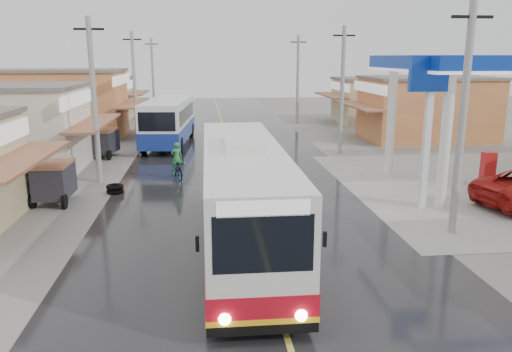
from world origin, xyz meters
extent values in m
plane|color=slate|center=(0.00, 0.00, 0.00)|extent=(120.00, 120.00, 0.00)
cube|color=black|center=(0.00, 15.00, 0.01)|extent=(12.00, 90.00, 0.02)
cube|color=#D8CC4C|center=(0.00, 15.00, 0.02)|extent=(0.15, 90.00, 0.01)
cube|color=gray|center=(13.00, 6.00, 0.01)|extent=(16.00, 16.00, 0.03)
cylinder|color=white|center=(8.00, 9.00, 2.75)|extent=(0.44, 0.44, 5.50)
cylinder|color=white|center=(8.00, 3.00, 2.75)|extent=(0.44, 0.44, 5.50)
cube|color=gray|center=(13.00, 6.00, 0.10)|extent=(4.00, 1.20, 0.20)
cube|color=#B21919|center=(11.80, 6.00, 0.95)|extent=(0.60, 0.45, 1.50)
cube|color=white|center=(7.20, 3.00, 3.00)|extent=(0.25, 0.25, 6.00)
cube|color=#0A2E97|center=(7.20, 3.00, 5.50)|extent=(1.80, 0.30, 1.40)
cube|color=silver|center=(-0.54, -0.68, 1.98)|extent=(2.49, 11.62, 2.85)
cube|color=black|center=(-0.54, -0.68, 0.46)|extent=(2.51, 11.64, 0.29)
cube|color=red|center=(-0.54, -0.68, 0.94)|extent=(2.54, 11.66, 0.53)
cube|color=yellow|center=(-0.54, -0.68, 0.62)|extent=(2.55, 11.67, 0.14)
cube|color=black|center=(-0.54, -0.19, 2.29)|extent=(2.52, 9.20, 0.97)
cube|color=black|center=(-0.58, -6.43, 2.39)|extent=(2.12, 0.13, 1.26)
cube|color=black|center=(-0.50, 5.07, 2.39)|extent=(2.12, 0.13, 1.06)
cube|color=white|center=(-0.58, -6.43, 3.16)|extent=(1.92, 0.13, 0.34)
cube|color=silver|center=(-0.54, -0.68, 3.55)|extent=(1.18, 2.91, 0.29)
cylinder|color=black|center=(-1.63, -4.73, 0.55)|extent=(0.35, 1.07, 1.06)
cylinder|color=black|center=(0.49, -4.75, 0.55)|extent=(0.35, 1.07, 1.06)
cylinder|color=black|center=(-1.57, 3.00, 0.55)|extent=(0.35, 1.07, 1.06)
cylinder|color=black|center=(0.54, 2.99, 0.55)|extent=(0.35, 1.07, 1.06)
sphere|color=#FFF2CC|center=(-1.40, -6.49, 0.75)|extent=(0.27, 0.27, 0.27)
sphere|color=#FFF2CC|center=(0.24, -6.50, 0.75)|extent=(0.27, 0.27, 0.27)
cube|color=black|center=(-1.94, -6.17, 2.34)|extent=(0.08, 0.08, 0.34)
cube|color=black|center=(0.78, -6.19, 2.34)|extent=(0.08, 0.08, 0.34)
cube|color=silver|center=(-4.17, 19.47, 1.89)|extent=(3.38, 9.82, 2.68)
cube|color=navy|center=(-4.17, 19.47, 0.98)|extent=(3.43, 9.86, 1.07)
cube|color=black|center=(-4.17, 19.47, 2.27)|extent=(3.28, 8.22, 0.96)
cube|color=black|center=(-4.57, 14.72, 2.27)|extent=(2.27, 0.31, 1.18)
cylinder|color=black|center=(-5.62, 16.16, 0.56)|extent=(0.41, 1.09, 1.07)
cylinder|color=black|center=(-3.30, 15.96, 0.56)|extent=(0.41, 1.09, 1.07)
cylinder|color=black|center=(-5.04, 22.98, 0.56)|extent=(0.41, 1.09, 1.07)
cylinder|color=black|center=(-2.72, 22.79, 0.56)|extent=(0.41, 1.09, 1.07)
imported|color=black|center=(-3.14, 9.29, 0.47)|extent=(1.13, 1.89, 0.94)
imported|color=#2A7E45|center=(-3.14, 9.08, 1.15)|extent=(0.66, 0.53, 1.56)
cube|color=#26262D|center=(-8.16, 5.41, 0.98)|extent=(1.37, 2.08, 1.34)
cube|color=brown|center=(-8.16, 5.41, 1.70)|extent=(1.42, 2.14, 0.10)
cylinder|color=black|center=(-8.89, 4.70, 0.31)|extent=(0.20, 0.62, 0.62)
cylinder|color=black|center=(-8.87, 6.14, 0.31)|extent=(0.20, 0.62, 0.62)
cylinder|color=black|center=(-7.55, 4.47, 0.31)|extent=(0.13, 0.62, 0.62)
cube|color=#26262D|center=(-7.95, 15.50, 0.96)|extent=(1.64, 2.22, 1.32)
cube|color=brown|center=(-7.95, 15.50, 1.67)|extent=(1.70, 2.28, 0.10)
cylinder|color=black|center=(-8.77, 14.93, 0.30)|extent=(0.28, 0.63, 0.61)
cylinder|color=black|center=(-8.53, 16.32, 0.30)|extent=(0.28, 0.63, 0.61)
cylinder|color=black|center=(-7.51, 14.50, 0.30)|extent=(0.22, 0.62, 0.61)
torus|color=black|center=(-5.89, 6.72, 0.10)|extent=(0.79, 0.79, 0.20)
torus|color=black|center=(-5.89, 6.72, 0.30)|extent=(0.79, 0.79, 0.20)
camera|label=1|loc=(-1.75, -16.05, 6.16)|focal=35.00mm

